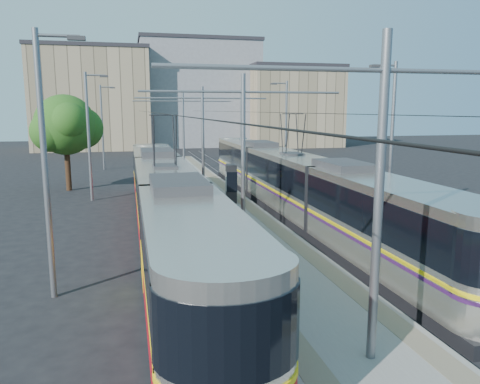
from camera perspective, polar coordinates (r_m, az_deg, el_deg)
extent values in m
plane|color=black|center=(14.80, 7.92, -12.86)|extent=(160.00, 160.00, 0.00)
cube|color=gray|center=(30.62, -3.60, -0.49)|extent=(4.00, 50.00, 0.30)
cube|color=gray|center=(30.39, -6.30, -0.32)|extent=(0.70, 50.00, 0.01)
cube|color=gray|center=(30.86, -0.95, -0.10)|extent=(0.70, 50.00, 0.01)
cube|color=gray|center=(30.24, -11.69, -1.08)|extent=(0.07, 70.00, 0.03)
cube|color=gray|center=(30.30, -8.98, -0.97)|extent=(0.07, 70.00, 0.03)
cube|color=gray|center=(31.25, 1.62, -0.51)|extent=(0.07, 70.00, 0.03)
cube|color=gray|center=(31.64, 4.13, -0.40)|extent=(0.07, 70.00, 0.03)
cube|color=silver|center=(11.34, -4.46, -20.33)|extent=(1.20, 5.00, 0.01)
cube|color=black|center=(20.80, -8.89, -5.52)|extent=(2.30, 27.43, 0.40)
cube|color=beige|center=(20.42, -9.01, -1.05)|extent=(2.40, 25.83, 2.90)
cube|color=black|center=(20.33, -9.05, 0.33)|extent=(2.43, 25.83, 1.30)
cube|color=yellow|center=(20.50, -8.98, -2.15)|extent=(2.43, 25.83, 0.12)
cube|color=#B80A16|center=(20.61, -8.94, -3.51)|extent=(2.42, 25.83, 1.10)
cube|color=#2D2D30|center=(20.18, -9.14, 3.41)|extent=(1.68, 3.00, 0.30)
cube|color=black|center=(26.26, 6.23, -2.19)|extent=(2.30, 31.57, 0.40)
cube|color=#AFACA0|center=(25.96, 6.30, 1.37)|extent=(2.40, 29.97, 2.90)
cube|color=black|center=(25.89, 6.33, 2.47)|extent=(2.43, 29.97, 1.30)
cube|color=yellow|center=(26.02, 6.29, 0.50)|extent=(2.43, 29.97, 0.12)
cube|color=#341344|center=(26.05, 6.28, 0.17)|extent=(2.43, 29.97, 0.10)
cube|color=#2D2D30|center=(25.77, 6.37, 4.89)|extent=(1.68, 3.00, 0.30)
cylinder|color=slate|center=(10.22, 16.53, -1.29)|extent=(0.20, 0.20, 7.00)
cylinder|color=slate|center=(10.07, 17.31, 13.96)|extent=(9.20, 0.10, 0.10)
cylinder|color=slate|center=(21.37, 0.40, 4.85)|extent=(0.20, 0.20, 7.00)
cylinder|color=slate|center=(21.30, 0.41, 12.10)|extent=(9.20, 0.10, 0.10)
cylinder|color=slate|center=(33.12, -4.55, 6.66)|extent=(0.20, 0.20, 7.00)
cylinder|color=slate|center=(33.08, -4.62, 11.33)|extent=(9.20, 0.10, 0.10)
cylinder|color=slate|center=(45.01, -6.91, 7.50)|extent=(0.20, 0.20, 7.00)
cylinder|color=slate|center=(44.97, -6.99, 10.94)|extent=(9.20, 0.10, 0.10)
cylinder|color=black|center=(29.72, -10.67, 9.51)|extent=(0.02, 70.00, 0.02)
cylinder|color=black|center=(30.91, 2.97, 9.68)|extent=(0.02, 70.00, 0.02)
cylinder|color=slate|center=(14.99, -22.68, 2.62)|extent=(0.18, 0.18, 8.00)
cube|color=#2D2D30|center=(14.88, -19.32, 17.28)|extent=(0.50, 0.22, 0.12)
cylinder|color=slate|center=(30.83, -17.97, 6.33)|extent=(0.18, 0.18, 8.00)
cube|color=#2D2D30|center=(30.78, -16.26, 13.40)|extent=(0.50, 0.22, 0.12)
cylinder|color=slate|center=(46.78, -16.45, 7.51)|extent=(0.18, 0.18, 8.00)
cube|color=#2D2D30|center=(46.74, -15.30, 12.16)|extent=(0.50, 0.22, 0.12)
cylinder|color=slate|center=(24.25, 17.97, 5.45)|extent=(0.18, 0.18, 8.00)
cube|color=#2D2D30|center=(23.72, 16.12, 14.53)|extent=(0.50, 0.22, 0.12)
cylinder|color=slate|center=(38.80, 5.62, 7.43)|extent=(0.18, 0.18, 8.00)
cube|color=#2D2D30|center=(38.48, 4.13, 13.02)|extent=(0.50, 0.22, 0.12)
cylinder|color=slate|center=(54.18, 0.09, 8.20)|extent=(0.18, 0.18, 8.00)
cube|color=#2D2D30|center=(53.95, -1.07, 12.18)|extent=(0.50, 0.22, 0.12)
cube|color=black|center=(27.59, -1.09, 1.06)|extent=(0.70, 1.05, 2.26)
cube|color=black|center=(27.56, -1.09, 1.36)|extent=(0.75, 1.09, 1.18)
cylinder|color=#382314|center=(35.57, -20.22, 2.43)|extent=(0.39, 0.39, 2.82)
sphere|color=#244E16|center=(35.32, -20.54, 7.68)|extent=(4.23, 4.23, 4.23)
sphere|color=#244E16|center=(35.92, -18.70, 7.39)|extent=(2.99, 2.99, 2.99)
cube|color=tan|center=(72.86, -17.50, 10.58)|extent=(16.00, 12.00, 13.99)
cube|color=#262328|center=(73.35, -17.81, 16.24)|extent=(16.32, 12.24, 0.50)
cube|color=gray|center=(77.50, -5.21, 11.63)|extent=(18.00, 14.00, 15.88)
cube|color=#262328|center=(78.17, -5.31, 17.64)|extent=(18.36, 14.28, 0.50)
cube|color=tan|center=(74.99, 6.31, 10.14)|extent=(14.00, 10.00, 11.88)
cube|color=#262328|center=(75.26, 6.40, 14.86)|extent=(14.28, 10.20, 0.50)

